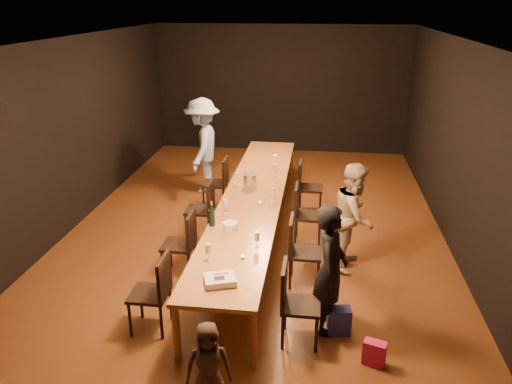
# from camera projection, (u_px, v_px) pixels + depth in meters

# --- Properties ---
(ground) EXTENTS (10.00, 10.00, 0.00)m
(ground) POSITION_uv_depth(u_px,v_px,m) (253.00, 239.00, 7.87)
(ground) COLOR #4C2E13
(ground) RESTS_ON ground
(room_shell) EXTENTS (6.04, 10.04, 3.02)m
(room_shell) POSITION_uv_depth(u_px,v_px,m) (253.00, 109.00, 7.12)
(room_shell) COLOR black
(room_shell) RESTS_ON ground
(table) EXTENTS (0.90, 6.00, 0.75)m
(table) POSITION_uv_depth(u_px,v_px,m) (253.00, 198.00, 7.62)
(table) COLOR #97542C
(table) RESTS_ON ground
(chair_right_0) EXTENTS (0.42, 0.42, 0.93)m
(chair_right_0) POSITION_uv_depth(u_px,v_px,m) (301.00, 304.00, 5.38)
(chair_right_0) COLOR black
(chair_right_0) RESTS_ON ground
(chair_right_1) EXTENTS (0.42, 0.42, 0.93)m
(chair_right_1) POSITION_uv_depth(u_px,v_px,m) (305.00, 252.00, 6.49)
(chair_right_1) COLOR black
(chair_right_1) RESTS_ON ground
(chair_right_2) EXTENTS (0.42, 0.42, 0.93)m
(chair_right_2) POSITION_uv_depth(u_px,v_px,m) (308.00, 215.00, 7.60)
(chair_right_2) COLOR black
(chair_right_2) RESTS_ON ground
(chair_right_3) EXTENTS (0.42, 0.42, 0.93)m
(chair_right_3) POSITION_uv_depth(u_px,v_px,m) (310.00, 187.00, 8.71)
(chair_right_3) COLOR black
(chair_right_3) RESTS_ON ground
(chair_left_0) EXTENTS (0.42, 0.42, 0.93)m
(chair_left_0) POSITION_uv_depth(u_px,v_px,m) (149.00, 293.00, 5.59)
(chair_left_0) COLOR black
(chair_left_0) RESTS_ON ground
(chair_left_1) EXTENTS (0.42, 0.42, 0.93)m
(chair_left_1) POSITION_uv_depth(u_px,v_px,m) (178.00, 244.00, 6.70)
(chair_left_1) COLOR black
(chair_left_1) RESTS_ON ground
(chair_left_2) EXTENTS (0.42, 0.42, 0.93)m
(chair_left_2) POSITION_uv_depth(u_px,v_px,m) (199.00, 209.00, 7.81)
(chair_left_2) COLOR black
(chair_left_2) RESTS_ON ground
(chair_left_3) EXTENTS (0.42, 0.42, 0.93)m
(chair_left_3) POSITION_uv_depth(u_px,v_px,m) (215.00, 183.00, 8.91)
(chair_left_3) COLOR black
(chair_left_3) RESTS_ON ground
(woman_birthday) EXTENTS (0.42, 0.59, 1.52)m
(woman_birthday) POSITION_uv_depth(u_px,v_px,m) (330.00, 269.00, 5.49)
(woman_birthday) COLOR black
(woman_birthday) RESTS_ON ground
(woman_tan) EXTENTS (0.74, 0.85, 1.51)m
(woman_tan) POSITION_uv_depth(u_px,v_px,m) (354.00, 216.00, 6.85)
(woman_tan) COLOR beige
(woman_tan) RESTS_ON ground
(man_blue) EXTENTS (0.71, 1.20, 1.83)m
(man_blue) POSITION_uv_depth(u_px,v_px,m) (203.00, 146.00, 9.51)
(man_blue) COLOR #7D9CC1
(man_blue) RESTS_ON ground
(child) EXTENTS (0.48, 0.38, 0.87)m
(child) POSITION_uv_depth(u_px,v_px,m) (208.00, 365.00, 4.54)
(child) COLOR #38281F
(child) RESTS_ON ground
(gift_bag_red) EXTENTS (0.26, 0.19, 0.27)m
(gift_bag_red) POSITION_uv_depth(u_px,v_px,m) (374.00, 353.00, 5.14)
(gift_bag_red) COLOR #B91B53
(gift_bag_red) RESTS_ON ground
(gift_bag_blue) EXTENTS (0.28, 0.21, 0.32)m
(gift_bag_blue) POSITION_uv_depth(u_px,v_px,m) (339.00, 321.00, 5.62)
(gift_bag_blue) COLOR #233299
(gift_bag_blue) RESTS_ON ground
(birthday_cake) EXTENTS (0.39, 0.35, 0.08)m
(birthday_cake) POSITION_uv_depth(u_px,v_px,m) (220.00, 280.00, 5.24)
(birthday_cake) COLOR white
(birthday_cake) RESTS_ON table
(plate_stack) EXTENTS (0.23, 0.23, 0.11)m
(plate_stack) POSITION_uv_depth(u_px,v_px,m) (230.00, 226.00, 6.42)
(plate_stack) COLOR white
(plate_stack) RESTS_ON table
(champagne_bottle) EXTENTS (0.10, 0.10, 0.34)m
(champagne_bottle) POSITION_uv_depth(u_px,v_px,m) (212.00, 214.00, 6.51)
(champagne_bottle) COLOR black
(champagne_bottle) RESTS_ON table
(ice_bucket) EXTENTS (0.27, 0.27, 0.23)m
(ice_bucket) POSITION_uv_depth(u_px,v_px,m) (250.00, 181.00, 7.84)
(ice_bucket) COLOR silver
(ice_bucket) RESTS_ON table
(wineglass_0) EXTENTS (0.06, 0.06, 0.21)m
(wineglass_0) POSITION_uv_depth(u_px,v_px,m) (208.00, 252.00, 5.66)
(wineglass_0) COLOR beige
(wineglass_0) RESTS_ON table
(wineglass_1) EXTENTS (0.06, 0.06, 0.21)m
(wineglass_1) POSITION_uv_depth(u_px,v_px,m) (257.00, 240.00, 5.96)
(wineglass_1) COLOR beige
(wineglass_1) RESTS_ON table
(wineglass_2) EXTENTS (0.06, 0.06, 0.21)m
(wineglass_2) POSITION_uv_depth(u_px,v_px,m) (226.00, 207.00, 6.91)
(wineglass_2) COLOR silver
(wineglass_2) RESTS_ON table
(wineglass_3) EXTENTS (0.06, 0.06, 0.21)m
(wineglass_3) POSITION_uv_depth(u_px,v_px,m) (273.00, 195.00, 7.32)
(wineglass_3) COLOR beige
(wineglass_3) RESTS_ON table
(wineglass_4) EXTENTS (0.06, 0.06, 0.21)m
(wineglass_4) POSITION_uv_depth(u_px,v_px,m) (239.00, 179.00, 7.98)
(wineglass_4) COLOR silver
(wineglass_4) RESTS_ON table
(wineglass_5) EXTENTS (0.06, 0.06, 0.21)m
(wineglass_5) POSITION_uv_depth(u_px,v_px,m) (275.00, 170.00, 8.37)
(wineglass_5) COLOR silver
(wineglass_5) RESTS_ON table
(tealight_near) EXTENTS (0.05, 0.05, 0.03)m
(tealight_near) POSITION_uv_depth(u_px,v_px,m) (243.00, 258.00, 5.73)
(tealight_near) COLOR #B2B7B2
(tealight_near) RESTS_ON table
(tealight_mid) EXTENTS (0.05, 0.05, 0.03)m
(tealight_mid) POSITION_uv_depth(u_px,v_px,m) (260.00, 203.00, 7.25)
(tealight_mid) COLOR #B2B7B2
(tealight_mid) RESTS_ON table
(tealight_far) EXTENTS (0.05, 0.05, 0.03)m
(tealight_far) POSITION_uv_depth(u_px,v_px,m) (275.00, 156.00, 9.41)
(tealight_far) COLOR #B2B7B2
(tealight_far) RESTS_ON table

